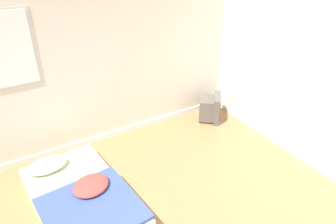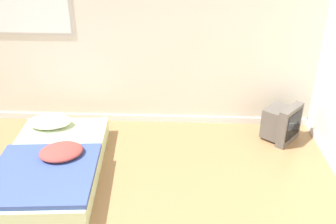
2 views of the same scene
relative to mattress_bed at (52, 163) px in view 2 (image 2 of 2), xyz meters
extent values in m
cube|color=silver|center=(0.29, 1.29, 1.16)|extent=(8.03, 0.06, 2.60)
cube|color=white|center=(0.29, 1.25, -0.09)|extent=(8.03, 0.02, 0.09)
cube|color=beige|center=(0.00, 0.01, -0.03)|extent=(1.15, 1.87, 0.21)
ellipsoid|color=white|center=(-0.23, 0.67, 0.14)|extent=(0.55, 0.38, 0.14)
cube|color=#384C93|center=(0.03, -0.33, 0.10)|extent=(1.12, 1.12, 0.05)
ellipsoid|color=#993D38|center=(0.13, -0.03, 0.16)|extent=(0.57, 0.54, 0.11)
cube|color=#56514C|center=(2.59, 0.91, 0.08)|extent=(0.42, 0.44, 0.38)
cube|color=#56514C|center=(2.73, 0.80, 0.10)|extent=(0.36, 0.41, 0.48)
cube|color=black|center=(2.77, 0.76, 0.11)|extent=(0.24, 0.29, 0.34)
camera|label=1|loc=(-0.60, -3.08, 2.91)|focal=35.00mm
camera|label=2|loc=(1.42, -3.31, 2.31)|focal=40.00mm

